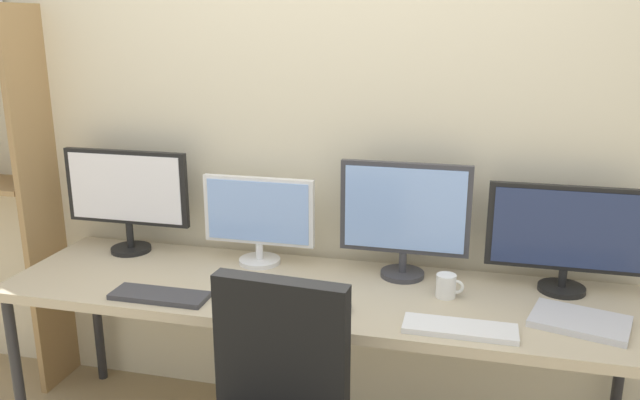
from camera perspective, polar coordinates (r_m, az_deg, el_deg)
The scene contains 11 objects.
wall_back at distance 2.78m, azimuth 1.85°, elevation 6.18°, with size 4.91×0.10×2.60m.
desk at distance 2.56m, azimuth -0.27°, elevation -8.88°, with size 2.51×0.68×0.74m.
monitor_far_left at distance 2.99m, azimuth -16.86°, elevation 0.56°, with size 0.58×0.18×0.47m.
monitor_center_left at distance 2.75m, azimuth -5.49°, elevation -1.53°, with size 0.49×0.18×0.38m.
monitor_center_right at distance 2.60m, azimuth 7.55°, elevation -1.32°, with size 0.52×0.18×0.48m.
monitor_far_right at distance 2.62m, azimuth 21.19°, elevation -2.86°, with size 0.60×0.18×0.42m.
keyboard_left at distance 2.53m, azimuth -14.11°, elevation -8.27°, with size 0.37×0.13×0.02m, color #38383D.
keyboard_right at distance 2.26m, azimuth 12.37°, elevation -11.13°, with size 0.38×0.13×0.02m, color silver.
computer_mouse at distance 2.35m, azimuth 2.13°, elevation -9.53°, with size 0.06×0.10×0.03m, color #38383D.
laptop_closed at distance 2.43m, azimuth 22.17°, elevation -10.00°, with size 0.32×0.22×0.02m, color silver.
coffee_mug at distance 2.50m, azimuth 11.23°, elevation -7.52°, with size 0.11×0.08×0.09m.
Camera 1 is at (0.57, -1.66, 1.76)m, focal length 35.88 mm.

